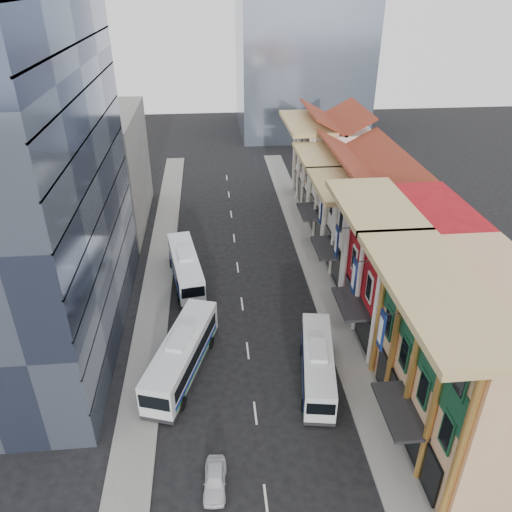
{
  "coord_description": "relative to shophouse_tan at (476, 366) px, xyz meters",
  "views": [
    {
      "loc": [
        -2.4,
        -18.04,
        27.96
      ],
      "look_at": [
        1.46,
        22.97,
        4.74
      ],
      "focal_mm": 35.0,
      "sensor_mm": 36.0,
      "label": 1
    }
  ],
  "objects": [
    {
      "name": "sedan_left",
      "position": [
        -17.06,
        -2.73,
        -5.41
      ],
      "size": [
        1.62,
        3.54,
        1.17
      ],
      "primitive_type": "imported",
      "rotation": [
        0.0,
        0.0,
        -0.07
      ],
      "color": "silver",
      "rests_on": "ground"
    },
    {
      "name": "bus_right",
      "position": [
        -8.85,
        6.03,
        -4.41
      ],
      "size": [
        3.85,
        10.14,
        3.17
      ],
      "primitive_type": null,
      "rotation": [
        0.0,
        0.0,
        -0.16
      ],
      "color": "silver",
      "rests_on": "ground"
    },
    {
      "name": "sidewalk_left",
      "position": [
        -22.5,
        17.0,
        -5.92
      ],
      "size": [
        3.0,
        90.0,
        0.15
      ],
      "primitive_type": "cube",
      "color": "slate",
      "rests_on": "ground"
    },
    {
      "name": "sidewalk_right",
      "position": [
        -5.5,
        17.0,
        -5.92
      ],
      "size": [
        3.0,
        90.0,
        0.15
      ],
      "primitive_type": "cube",
      "color": "slate",
      "rests_on": "ground"
    },
    {
      "name": "office_tower",
      "position": [
        -31.0,
        14.0,
        9.0
      ],
      "size": [
        12.0,
        26.0,
        30.0
      ],
      "primitive_type": "cube",
      "color": "#414B67",
      "rests_on": "ground"
    },
    {
      "name": "shophouse_tan",
      "position": [
        0.0,
        0.0,
        0.0
      ],
      "size": [
        8.0,
        14.0,
        12.0
      ],
      "primitive_type": "cube",
      "color": "tan",
      "rests_on": "ground"
    },
    {
      "name": "office_block_far",
      "position": [
        -30.0,
        37.0,
        1.0
      ],
      "size": [
        10.0,
        18.0,
        14.0
      ],
      "primitive_type": "cube",
      "color": "gray",
      "rests_on": "ground"
    },
    {
      "name": "bus_left_far",
      "position": [
        -19.5,
        21.66,
        -4.27
      ],
      "size": [
        4.26,
        11.08,
        3.47
      ],
      "primitive_type": null,
      "rotation": [
        0.0,
        0.0,
        0.16
      ],
      "color": "white",
      "rests_on": "ground"
    },
    {
      "name": "bus_left_near",
      "position": [
        -19.38,
        7.88,
        -4.19
      ],
      "size": [
        5.96,
        11.53,
        3.61
      ],
      "primitive_type": null,
      "rotation": [
        0.0,
        0.0,
        -0.31
      ],
      "color": "silver",
      "rests_on": "ground"
    },
    {
      "name": "shophouse_cream_far",
      "position": [
        0.0,
        41.0,
        -0.5
      ],
      "size": [
        8.0,
        12.0,
        11.0
      ],
      "primitive_type": "cube",
      "color": "white",
      "rests_on": "ground"
    },
    {
      "name": "shophouse_red",
      "position": [
        0.0,
        12.0,
        0.0
      ],
      "size": [
        8.0,
        10.0,
        12.0
      ],
      "primitive_type": "cube",
      "color": "#A31218",
      "rests_on": "ground"
    },
    {
      "name": "shophouse_cream_mid",
      "position": [
        0.0,
        30.5,
        -1.0
      ],
      "size": [
        8.0,
        9.0,
        10.0
      ],
      "primitive_type": "cube",
      "color": "white",
      "rests_on": "ground"
    },
    {
      "name": "shophouse_cream_near",
      "position": [
        0.0,
        21.5,
        -1.0
      ],
      "size": [
        8.0,
        9.0,
        10.0
      ],
      "primitive_type": "cube",
      "color": "white",
      "rests_on": "ground"
    }
  ]
}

